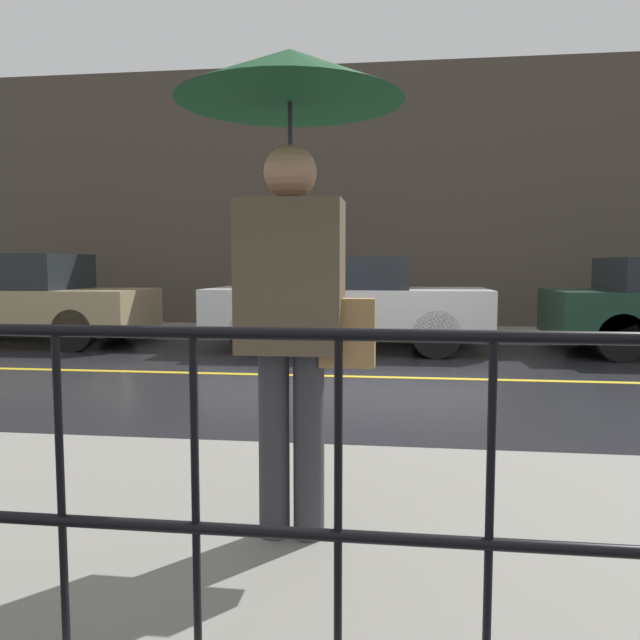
{
  "coord_description": "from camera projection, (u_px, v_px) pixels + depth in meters",
  "views": [
    {
      "loc": [
        0.16,
        -7.52,
        1.36
      ],
      "look_at": [
        -0.59,
        -1.62,
        0.84
      ],
      "focal_mm": 35.0,
      "sensor_mm": 36.0,
      "label": 1
    }
  ],
  "objects": [
    {
      "name": "building_storefront",
      "position": [
        393.0,
        200.0,
        12.71
      ],
      "size": [
        28.0,
        0.3,
        5.39
      ],
      "color": "#4C4238",
      "rests_on": "ground_plane"
    },
    {
      "name": "ground_plane",
      "position": [
        385.0,
        377.0,
        7.57
      ],
      "size": [
        80.0,
        80.0,
        0.0
      ],
      "primitive_type": "plane",
      "color": "black"
    },
    {
      "name": "car_white",
      "position": [
        345.0,
        302.0,
        10.02
      ],
      "size": [
        4.44,
        1.76,
        1.48
      ],
      "color": "silver",
      "rests_on": "ground_plane"
    },
    {
      "name": "railing_foreground",
      "position": [
        338.0,
        466.0,
        1.73
      ],
      "size": [
        12.0,
        0.04,
        1.05
      ],
      "color": "black",
      "rests_on": "sidewalk_near"
    },
    {
      "name": "car_tan",
      "position": [
        19.0,
        299.0,
        10.73
      ],
      "size": [
        4.35,
        1.72,
        1.55
      ],
      "color": "tan",
      "rests_on": "ground_plane"
    },
    {
      "name": "pedestrian",
      "position": [
        292.0,
        170.0,
        2.69
      ],
      "size": [
        0.98,
        0.98,
        2.14
      ],
      "rotation": [
        0.0,
        0.0,
        3.14
      ],
      "color": "#333338",
      "rests_on": "sidewalk_near"
    },
    {
      "name": "lane_marking",
      "position": [
        385.0,
        377.0,
        7.57
      ],
      "size": [
        25.2,
        0.12,
        0.01
      ],
      "color": "gold",
      "rests_on": "ground_plane"
    },
    {
      "name": "sidewalk_near",
      "position": [
        361.0,
        544.0,
        2.9
      ],
      "size": [
        28.0,
        2.72,
        0.14
      ],
      "color": "gray",
      "rests_on": "ground_plane"
    },
    {
      "name": "sidewalk_far",
      "position": [
        391.0,
        333.0,
        11.84
      ],
      "size": [
        28.0,
        1.92,
        0.14
      ],
      "color": "gray",
      "rests_on": "ground_plane"
    }
  ]
}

